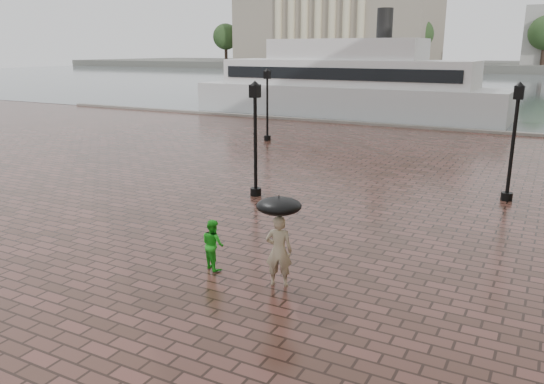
{
  "coord_description": "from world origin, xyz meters",
  "views": [
    {
      "loc": [
        4.28,
        -7.89,
        5.7
      ],
      "look_at": [
        -3.21,
        6.17,
        1.4
      ],
      "focal_mm": 35.0,
      "sensor_mm": 36.0,
      "label": 1
    }
  ],
  "objects_px": {
    "street_lamps": "(416,123)",
    "ferry_near": "(345,85)",
    "adult_pedestrian": "(279,251)",
    "child_pedestrian": "(213,244)"
  },
  "relations": [
    {
      "from": "street_lamps",
      "to": "ferry_near",
      "type": "height_order",
      "value": "ferry_near"
    },
    {
      "from": "adult_pedestrian",
      "to": "child_pedestrian",
      "type": "xyz_separation_m",
      "value": [
        -2.04,
        0.12,
        -0.23
      ]
    },
    {
      "from": "child_pedestrian",
      "to": "adult_pedestrian",
      "type": "bearing_deg",
      "value": -158.4
    },
    {
      "from": "adult_pedestrian",
      "to": "ferry_near",
      "type": "bearing_deg",
      "value": -90.7
    },
    {
      "from": "street_lamps",
      "to": "ferry_near",
      "type": "distance_m",
      "value": 22.31
    },
    {
      "from": "adult_pedestrian",
      "to": "street_lamps",
      "type": "bearing_deg",
      "value": -107.86
    },
    {
      "from": "adult_pedestrian",
      "to": "child_pedestrian",
      "type": "distance_m",
      "value": 2.05
    },
    {
      "from": "street_lamps",
      "to": "adult_pedestrian",
      "type": "bearing_deg",
      "value": -89.22
    },
    {
      "from": "adult_pedestrian",
      "to": "ferry_near",
      "type": "height_order",
      "value": "ferry_near"
    },
    {
      "from": "ferry_near",
      "to": "child_pedestrian",
      "type": "bearing_deg",
      "value": -73.98
    }
  ]
}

